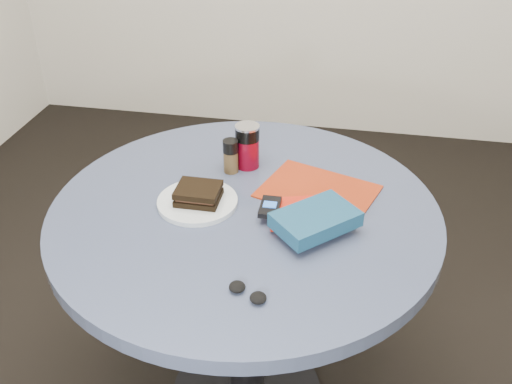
% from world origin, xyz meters
% --- Properties ---
extents(table, '(1.00, 1.00, 0.75)m').
position_xyz_m(table, '(0.00, 0.00, 0.59)').
color(table, black).
rests_on(table, ground).
extents(plate, '(0.27, 0.27, 0.01)m').
position_xyz_m(plate, '(-0.12, -0.01, 0.76)').
color(plate, silver).
rests_on(plate, table).
extents(sandwich, '(0.11, 0.09, 0.04)m').
position_xyz_m(sandwich, '(-0.12, -0.01, 0.78)').
color(sandwich, black).
rests_on(sandwich, plate).
extents(soda_can, '(0.09, 0.09, 0.13)m').
position_xyz_m(soda_can, '(-0.03, 0.21, 0.81)').
color(soda_can, maroon).
rests_on(soda_can, table).
extents(pepper_grinder, '(0.05, 0.05, 0.10)m').
position_xyz_m(pepper_grinder, '(-0.07, 0.17, 0.80)').
color(pepper_grinder, '#48371F').
rests_on(pepper_grinder, table).
extents(magazine, '(0.34, 0.30, 0.01)m').
position_xyz_m(magazine, '(0.18, 0.11, 0.75)').
color(magazine, maroon).
rests_on(magazine, table).
extents(red_book, '(0.21, 0.17, 0.02)m').
position_xyz_m(red_book, '(0.16, -0.01, 0.76)').
color(red_book, '#B01E0D').
rests_on(red_book, magazine).
extents(novel, '(0.23, 0.22, 0.04)m').
position_xyz_m(novel, '(0.19, -0.07, 0.79)').
color(novel, navy).
rests_on(novel, red_book).
extents(mp3_player, '(0.05, 0.09, 0.02)m').
position_xyz_m(mp3_player, '(0.07, -0.03, 0.78)').
color(mp3_player, black).
rests_on(mp3_player, red_book).
extents(headphones, '(0.10, 0.07, 0.02)m').
position_xyz_m(headphones, '(0.07, -0.32, 0.76)').
color(headphones, black).
rests_on(headphones, table).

